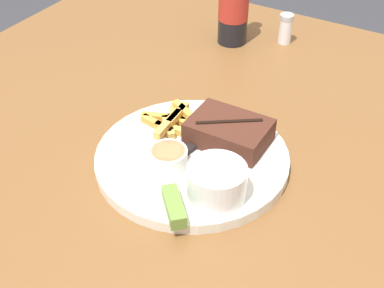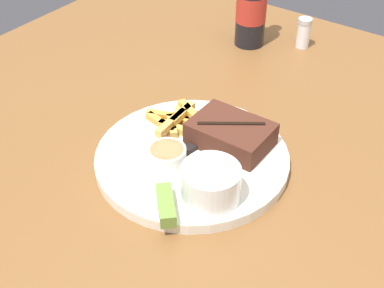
% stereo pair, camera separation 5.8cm
% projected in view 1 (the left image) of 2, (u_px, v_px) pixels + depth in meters
% --- Properties ---
extents(dining_table, '(1.21, 1.20, 0.75)m').
position_uv_depth(dining_table, '(192.00, 197.00, 0.90)').
color(dining_table, brown).
rests_on(dining_table, ground_plane).
extents(dinner_plate, '(0.31, 0.31, 0.02)m').
position_uv_depth(dinner_plate, '(192.00, 158.00, 0.84)').
color(dinner_plate, silver).
rests_on(dinner_plate, dining_table).
extents(steak_portion, '(0.13, 0.09, 0.04)m').
position_uv_depth(steak_portion, '(229.00, 132.00, 0.85)').
color(steak_portion, '#472319').
rests_on(steak_portion, dinner_plate).
extents(fries_pile, '(0.12, 0.10, 0.02)m').
position_uv_depth(fries_pile, '(172.00, 121.00, 0.89)').
color(fries_pile, gold).
rests_on(fries_pile, dinner_plate).
extents(coleslaw_cup, '(0.09, 0.09, 0.05)m').
position_uv_depth(coleslaw_cup, '(217.00, 181.00, 0.75)').
color(coleslaw_cup, white).
rests_on(coleslaw_cup, dinner_plate).
extents(dipping_sauce_cup, '(0.06, 0.06, 0.03)m').
position_uv_depth(dipping_sauce_cup, '(168.00, 157.00, 0.81)').
color(dipping_sauce_cup, silver).
rests_on(dipping_sauce_cup, dinner_plate).
extents(pickle_spear, '(0.06, 0.07, 0.02)m').
position_uv_depth(pickle_spear, '(174.00, 206.00, 0.73)').
color(pickle_spear, olive).
rests_on(pickle_spear, dinner_plate).
extents(fork_utensil, '(0.13, 0.02, 0.00)m').
position_uv_depth(fork_utensil, '(152.00, 135.00, 0.87)').
color(fork_utensil, '#B7B7BC').
rests_on(fork_utensil, dinner_plate).
extents(knife_utensil, '(0.05, 0.17, 0.01)m').
position_uv_depth(knife_utensil, '(203.00, 139.00, 0.86)').
color(knife_utensil, '#B7B7BC').
rests_on(knife_utensil, dinner_plate).
extents(beer_bottle, '(0.06, 0.06, 0.24)m').
position_uv_depth(beer_bottle, '(234.00, 5.00, 1.12)').
color(beer_bottle, black).
rests_on(beer_bottle, dining_table).
extents(salt_shaker, '(0.03, 0.03, 0.07)m').
position_uv_depth(salt_shaker, '(286.00, 28.00, 1.15)').
color(salt_shaker, white).
rests_on(salt_shaker, dining_table).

